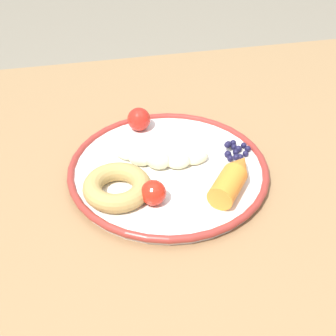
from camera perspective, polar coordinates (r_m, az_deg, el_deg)
dining_table at (r=0.90m, az=1.73°, el=-4.36°), size 1.16×0.87×0.70m
plate at (r=0.84m, az=-0.00°, el=-0.15°), size 0.33×0.33×0.02m
banana at (r=0.84m, az=-1.02°, el=1.02°), size 0.16×0.08×0.03m
carrot_orange at (r=0.80m, az=7.23°, el=-1.06°), size 0.10×0.12×0.04m
donut at (r=0.79m, az=-5.70°, el=-2.12°), size 0.14×0.14×0.03m
blueberry_pile at (r=0.88m, az=7.53°, el=1.96°), size 0.05×0.06×0.02m
tomato_near at (r=0.92m, az=-3.26°, el=5.44°), size 0.04×0.04×0.04m
tomato_mid at (r=0.76m, az=-1.65°, el=-2.78°), size 0.04×0.04×0.04m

